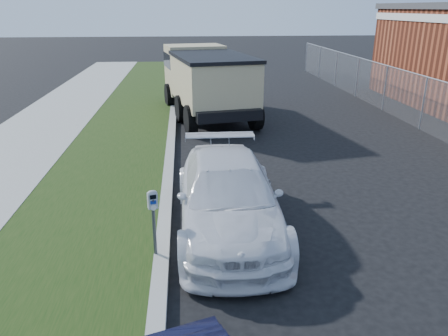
{
  "coord_description": "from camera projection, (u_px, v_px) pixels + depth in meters",
  "views": [
    {
      "loc": [
        -2.14,
        -7.08,
        3.99
      ],
      "look_at": [
        -1.4,
        1.0,
        1.0
      ],
      "focal_mm": 35.0,
      "sensor_mm": 36.0,
      "label": 1
    }
  ],
  "objects": [
    {
      "name": "chainlink_fence",
      "position": [
        425.0,
        93.0,
        14.79
      ],
      "size": [
        0.06,
        30.06,
        30.0
      ],
      "color": "slate",
      "rests_on": "ground"
    },
    {
      "name": "ground",
      "position": [
        303.0,
        234.0,
        8.18
      ],
      "size": [
        120.0,
        120.0,
        0.0
      ],
      "primitive_type": "plane",
      "color": "black",
      "rests_on": "ground"
    },
    {
      "name": "streetside",
      "position": [
        31.0,
        198.0,
        9.55
      ],
      "size": [
        6.12,
        50.0,
        0.15
      ],
      "color": "gray",
      "rests_on": "ground"
    },
    {
      "name": "white_wagon",
      "position": [
        228.0,
        196.0,
        8.16
      ],
      "size": [
        1.91,
        4.63,
        1.34
      ],
      "primitive_type": "imported",
      "rotation": [
        0.0,
        0.0,
        -0.01
      ],
      "color": "white",
      "rests_on": "ground"
    },
    {
      "name": "parking_meter",
      "position": [
        153.0,
        209.0,
        6.97
      ],
      "size": [
        0.19,
        0.15,
        1.18
      ],
      "rotation": [
        0.0,
        0.0,
        0.3
      ],
      "color": "#3F4247",
      "rests_on": "ground"
    },
    {
      "name": "dump_truck",
      "position": [
        206.0,
        79.0,
        16.75
      ],
      "size": [
        3.54,
        6.75,
        2.52
      ],
      "rotation": [
        0.0,
        0.0,
        0.18
      ],
      "color": "black",
      "rests_on": "ground"
    }
  ]
}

